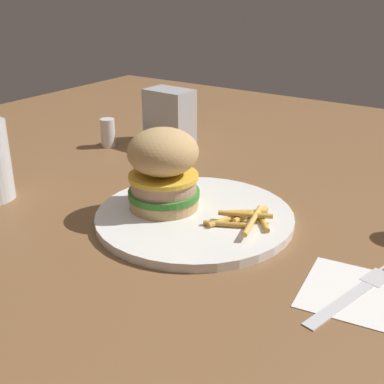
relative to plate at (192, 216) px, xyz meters
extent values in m
plane|color=brown|center=(0.00, 0.01, -0.01)|extent=(1.60, 1.60, 0.00)
cylinder|color=white|center=(0.00, 0.00, 0.00)|extent=(0.27, 0.27, 0.01)
cylinder|color=tan|center=(0.04, 0.00, 0.01)|extent=(0.10, 0.10, 0.02)
cylinder|color=#387F2D|center=(0.04, 0.00, 0.03)|extent=(0.10, 0.10, 0.01)
cylinder|color=tan|center=(0.04, 0.00, 0.04)|extent=(0.09, 0.09, 0.02)
cylinder|color=yellow|center=(0.04, 0.00, 0.05)|extent=(0.10, 0.10, 0.01)
ellipsoid|color=tan|center=(0.04, 0.00, 0.09)|extent=(0.10, 0.10, 0.06)
cylinder|color=gold|center=(-0.06, 0.01, 0.01)|extent=(0.06, 0.03, 0.01)
cylinder|color=gold|center=(-0.07, -0.04, 0.01)|extent=(0.05, 0.04, 0.01)
cylinder|color=gold|center=(-0.05, 0.00, 0.01)|extent=(0.03, 0.06, 0.01)
cylinder|color=#E5B251|center=(-0.07, -0.03, 0.01)|extent=(0.02, 0.06, 0.01)
cylinder|color=gold|center=(-0.10, -0.02, 0.01)|extent=(0.04, 0.04, 0.01)
cylinder|color=#E5B251|center=(-0.09, -0.01, 0.02)|extent=(0.03, 0.08, 0.01)
cylinder|color=gold|center=(-0.07, -0.02, 0.02)|extent=(0.07, 0.04, 0.01)
cube|color=white|center=(-0.24, 0.05, -0.01)|extent=(0.12, 0.12, 0.00)
cube|color=silver|center=(-0.24, 0.08, 0.00)|extent=(0.04, 0.11, 0.00)
cube|color=silver|center=(-0.25, 0.01, 0.00)|extent=(0.03, 0.04, 0.00)
cube|color=#B7BABF|center=(0.23, -0.27, 0.05)|extent=(0.09, 0.06, 0.11)
cylinder|color=white|center=(0.32, -0.18, 0.02)|extent=(0.03, 0.03, 0.06)
camera|label=1|loc=(-0.35, 0.52, 0.30)|focal=47.80mm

